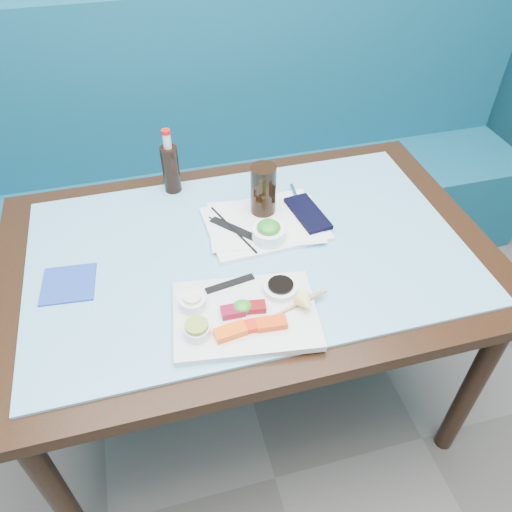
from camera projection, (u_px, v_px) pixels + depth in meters
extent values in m
cube|color=navy|center=(209.00, 226.00, 2.33)|extent=(3.00, 0.55, 0.45)
cube|color=navy|center=(192.00, 111.00, 2.16)|extent=(3.00, 0.12, 0.95)
cube|color=black|center=(248.00, 256.00, 1.44)|extent=(1.40, 0.90, 0.04)
cylinder|color=black|center=(57.00, 493.00, 1.32)|extent=(0.06, 0.06, 0.71)
cylinder|color=black|center=(472.00, 387.00, 1.55)|extent=(0.06, 0.06, 0.71)
cylinder|color=black|center=(62.00, 294.00, 1.84)|extent=(0.06, 0.06, 0.71)
cylinder|color=black|center=(371.00, 237.00, 2.07)|extent=(0.06, 0.06, 0.71)
cube|color=#66AACC|center=(248.00, 250.00, 1.42)|extent=(1.22, 0.76, 0.01)
cube|color=silver|center=(245.00, 315.00, 1.23)|extent=(0.38, 0.30, 0.02)
cube|color=#FF560A|center=(230.00, 332.00, 1.17)|extent=(0.08, 0.05, 0.02)
cube|color=red|center=(250.00, 326.00, 1.18)|extent=(0.07, 0.03, 0.02)
cube|color=#F24209|center=(271.00, 323.00, 1.19)|extent=(0.08, 0.04, 0.02)
cube|color=maroon|center=(233.00, 311.00, 1.21)|extent=(0.06, 0.04, 0.02)
cube|color=maroon|center=(255.00, 307.00, 1.22)|extent=(0.06, 0.04, 0.02)
ellipsoid|color=#238F21|center=(242.00, 307.00, 1.22)|extent=(0.06, 0.06, 0.03)
cylinder|color=white|center=(197.00, 331.00, 1.16)|extent=(0.08, 0.08, 0.03)
cylinder|color=olive|center=(196.00, 326.00, 1.15)|extent=(0.07, 0.07, 0.01)
cylinder|color=silver|center=(193.00, 302.00, 1.23)|extent=(0.08, 0.08, 0.03)
cylinder|color=beige|center=(192.00, 297.00, 1.22)|extent=(0.05, 0.05, 0.01)
cylinder|color=white|center=(281.00, 288.00, 1.27)|extent=(0.10, 0.10, 0.02)
cylinder|color=black|center=(281.00, 285.00, 1.26)|extent=(0.07, 0.07, 0.01)
cone|color=#FCE977|center=(306.00, 304.00, 1.21)|extent=(0.05, 0.05, 0.05)
cube|color=black|center=(230.00, 284.00, 1.29)|extent=(0.13, 0.04, 0.00)
cylinder|color=tan|center=(290.00, 308.00, 1.23)|extent=(0.19, 0.07, 0.01)
cylinder|color=#A26D4C|center=(294.00, 307.00, 1.23)|extent=(0.20, 0.07, 0.01)
cube|color=white|center=(265.00, 224.00, 1.49)|extent=(0.35, 0.27, 0.01)
cube|color=white|center=(265.00, 222.00, 1.49)|extent=(0.36, 0.27, 0.00)
cylinder|color=white|center=(269.00, 234.00, 1.42)|extent=(0.11, 0.11, 0.04)
ellipsoid|color=#23881F|center=(269.00, 227.00, 1.40)|extent=(0.08, 0.08, 0.03)
cylinder|color=black|center=(263.00, 190.00, 1.47)|extent=(0.10, 0.10, 0.16)
cube|color=black|center=(308.00, 213.00, 1.51)|extent=(0.10, 0.19, 0.01)
cylinder|color=white|center=(295.00, 194.00, 1.58)|extent=(0.02, 0.10, 0.01)
cylinder|color=black|center=(233.00, 229.00, 1.46)|extent=(0.09, 0.24, 0.01)
cylinder|color=black|center=(236.00, 229.00, 1.46)|extent=(0.14, 0.15, 0.01)
cube|color=black|center=(234.00, 229.00, 1.46)|extent=(0.13, 0.14, 0.00)
cylinder|color=black|center=(171.00, 169.00, 1.58)|extent=(0.06, 0.06, 0.16)
cylinder|color=silver|center=(167.00, 141.00, 1.51)|extent=(0.03, 0.03, 0.05)
cylinder|color=red|center=(166.00, 132.00, 1.49)|extent=(0.04, 0.04, 0.01)
cube|color=navy|center=(68.00, 284.00, 1.32)|extent=(0.15, 0.15, 0.01)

